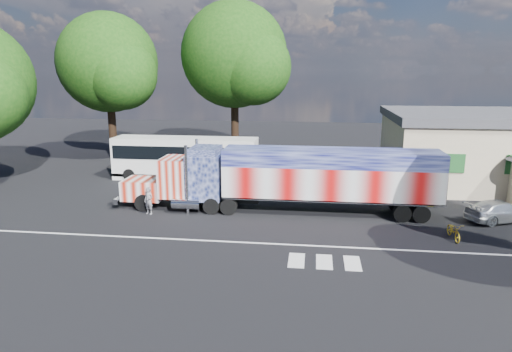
# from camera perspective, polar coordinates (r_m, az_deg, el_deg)

# --- Properties ---
(ground) EXTENTS (100.00, 100.00, 0.00)m
(ground) POSITION_cam_1_polar(r_m,az_deg,el_deg) (25.01, -0.89, -5.80)
(ground) COLOR black
(lane_markings) EXTENTS (30.00, 2.67, 0.01)m
(lane_markings) POSITION_cam_1_polar(r_m,az_deg,el_deg) (21.31, 2.24, -9.23)
(lane_markings) COLOR silver
(lane_markings) RESTS_ON ground
(semi_truck) EXTENTS (18.77, 2.97, 4.00)m
(semi_truck) POSITION_cam_1_polar(r_m,az_deg,el_deg) (26.37, 4.23, -0.17)
(semi_truck) COLOR black
(semi_truck) RESTS_ON ground
(coach_bus) EXTENTS (10.85, 2.53, 3.16)m
(coach_bus) POSITION_cam_1_polar(r_m,az_deg,el_deg) (34.87, -8.80, 2.27)
(coach_bus) COLOR white
(coach_bus) RESTS_ON ground
(parked_car) EXTENTS (4.29, 3.03, 1.15)m
(parked_car) POSITION_cam_1_polar(r_m,az_deg,el_deg) (28.35, 28.23, -3.89)
(parked_car) COLOR #B9BCBF
(parked_car) RESTS_ON ground
(woman) EXTENTS (0.67, 0.56, 1.58)m
(woman) POSITION_cam_1_polar(r_m,az_deg,el_deg) (26.89, -13.27, -3.02)
(woman) COLOR slate
(woman) RESTS_ON ground
(bicycle) EXTENTS (0.69, 1.68, 0.87)m
(bicycle) POSITION_cam_1_polar(r_m,az_deg,el_deg) (24.45, 23.49, -6.30)
(bicycle) COLOR gold
(bicycle) RESTS_ON ground
(tree_nw_a) EXTENTS (9.27, 8.83, 13.16)m
(tree_nw_a) POSITION_cam_1_polar(r_m,az_deg,el_deg) (43.94, -17.88, 13.26)
(tree_nw_a) COLOR black
(tree_nw_a) RESTS_ON ground
(tree_n_mid) EXTENTS (10.01, 9.53, 14.20)m
(tree_n_mid) POSITION_cam_1_polar(r_m,az_deg,el_deg) (42.45, -2.54, 14.82)
(tree_n_mid) COLOR black
(tree_n_mid) RESTS_ON ground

